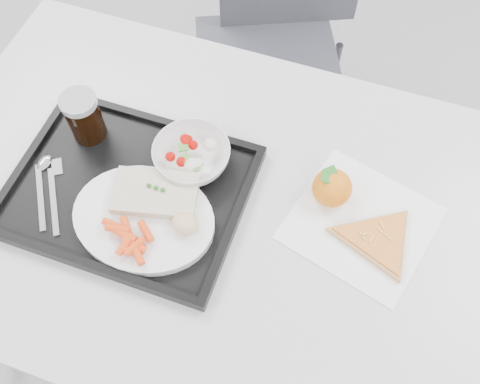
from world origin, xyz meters
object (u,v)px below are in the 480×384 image
object	(u,v)px
dinner_plate	(144,219)
tangerine	(332,188)
chair	(278,27)
pizza_slice	(378,240)
salad_bowl	(192,156)
table	(215,218)
cola_glass	(84,116)
tray	(129,191)

from	to	relation	value
dinner_plate	tangerine	size ratio (longest dim) A/B	2.74
chair	tangerine	bearing A→B (deg)	-65.42
pizza_slice	salad_bowl	bearing A→B (deg)	173.73
table	cola_glass	xyz separation A→B (m)	(-0.29, 0.06, 0.14)
tangerine	pizza_slice	bearing A→B (deg)	-31.21
table	dinner_plate	size ratio (longest dim) A/B	4.44
table	dinner_plate	world-z (taller)	dinner_plate
chair	tray	world-z (taller)	chair
salad_bowl	cola_glass	bearing A→B (deg)	-179.32
chair	dinner_plate	xyz separation A→B (m)	(-0.03, -0.80, 0.24)
table	tangerine	size ratio (longest dim) A/B	12.20
table	chair	bearing A→B (deg)	96.33
tray	chair	bearing A→B (deg)	83.63
table	tangerine	world-z (taller)	tangerine
chair	dinner_plate	bearing A→B (deg)	-91.85
tray	salad_bowl	world-z (taller)	salad_bowl
salad_bowl	pizza_slice	distance (m)	0.39
chair	tangerine	xyz separation A→B (m)	(0.29, -0.63, 0.25)
chair	salad_bowl	distance (m)	0.70
tray	table	bearing A→B (deg)	11.83
cola_glass	pizza_slice	world-z (taller)	cola_glass
dinner_plate	salad_bowl	world-z (taller)	salad_bowl
salad_bowl	tangerine	distance (m)	0.28
tray	dinner_plate	bearing A→B (deg)	-41.92
chair	cola_glass	xyz separation A→B (m)	(-0.21, -0.65, 0.28)
tray	cola_glass	distance (m)	0.17
dinner_plate	pizza_slice	xyz separation A→B (m)	(0.42, 0.11, -0.01)
dinner_plate	pizza_slice	size ratio (longest dim) A/B	1.27
tray	tangerine	xyz separation A→B (m)	(0.37, 0.12, 0.03)
table	salad_bowl	bearing A→B (deg)	136.74
dinner_plate	tangerine	xyz separation A→B (m)	(0.31, 0.17, 0.01)
chair	tangerine	world-z (taller)	chair
dinner_plate	cola_glass	distance (m)	0.24
table	salad_bowl	distance (m)	0.14
dinner_plate	table	bearing A→B (deg)	39.29
chair	pizza_slice	bearing A→B (deg)	-60.35
table	chair	xyz separation A→B (m)	(-0.08, 0.72, -0.15)
chair	salad_bowl	xyz separation A→B (m)	(0.01, -0.65, 0.25)
salad_bowl	tangerine	size ratio (longest dim) A/B	1.55
salad_bowl	cola_glass	distance (m)	0.23
chair	salad_bowl	world-z (taller)	chair
salad_bowl	pizza_slice	xyz separation A→B (m)	(0.38, -0.04, -0.03)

